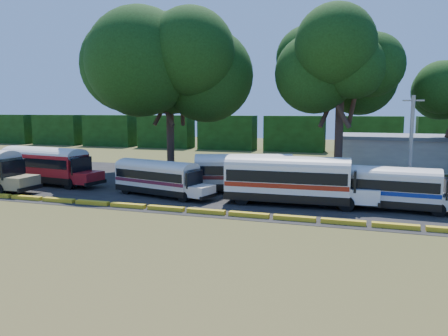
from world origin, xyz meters
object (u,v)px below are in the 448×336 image
(bus_red, at_px, (46,163))
(bus_cream_west, at_px, (158,176))
(tree_west, at_px, (169,64))
(bus_white_red, at_px, (291,178))

(bus_red, xyz_separation_m, bus_cream_west, (12.55, -1.76, -0.37))
(bus_cream_west, xyz_separation_m, tree_west, (-4.24, 11.45, 10.17))
(bus_red, bearing_deg, tree_west, 57.23)
(bus_cream_west, relative_size, bus_white_red, 0.82)
(bus_red, relative_size, bus_white_red, 0.99)
(bus_red, xyz_separation_m, tree_west, (8.31, 9.69, 9.80))
(bus_red, distance_m, tree_west, 16.10)
(bus_cream_west, relative_size, tree_west, 0.53)
(tree_west, bearing_deg, bus_cream_west, -69.67)
(bus_cream_west, xyz_separation_m, bus_white_red, (10.80, -0.03, 0.40))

